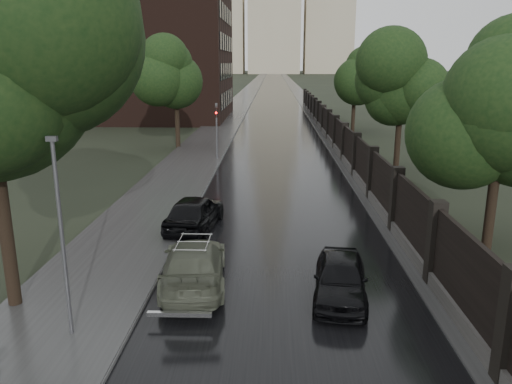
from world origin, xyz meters
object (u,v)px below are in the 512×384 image
Objects in this scene: tree_right_c at (355,81)px; traffic_light at (217,126)px; tree_right_b at (401,92)px; volga_sedan at (194,264)px; lamp_post at (62,238)px; car_right_near at (340,278)px; tree_left_far at (176,82)px; tree_right_a at (502,115)px; hatchback_left at (195,212)px.

traffic_light is (-11.80, -15.01, -2.55)m from tree_right_c.
tree_right_b reaches higher than traffic_light.
volga_sedan is (1.50, -20.27, -1.72)m from traffic_light.
car_right_near is at bearing 19.26° from lamp_post.
tree_right_b is (15.50, -8.00, -0.29)m from tree_left_far.
tree_right_a is at bearing -167.88° from volga_sedan.
hatchback_left is at bearing -77.55° from tree_left_far.
tree_right_a is at bearing -90.00° from tree_right_c.
lamp_post is (-12.90, -6.50, -2.28)m from tree_right_a.
tree_left_far is at bearing 152.70° from tree_right_b.
tree_left_far is 1.57× the size of volga_sedan.
tree_right_a is 1.87× the size of car_right_near.
tree_right_c is at bearing 71.48° from lamp_post.
tree_right_b is at bearing 57.82° from lamp_post.
tree_right_b reaches higher than car_right_near.
tree_right_c is at bearing -102.58° from hatchback_left.
traffic_light is at bearing 165.76° from tree_right_b.
volga_sedan is (-10.30, -35.28, -4.27)m from tree_right_c.
tree_right_c reaches higher than volga_sedan.
hatchback_left is 8.03m from car_right_near.
tree_left_far reaches higher than tree_right_a.
tree_left_far is 1.05× the size of tree_right_c.
tree_right_c is 19.26m from traffic_light.
tree_right_c reaches higher than traffic_light.
volga_sedan is at bearing 106.29° from hatchback_left.
lamp_post reaches higher than traffic_light.
car_right_near is (-5.90, -18.05, -4.31)m from tree_right_b.
tree_left_far reaches higher than traffic_light.
tree_right_c is 1.87× the size of car_right_near.
hatchback_left is (1.80, 8.57, -1.94)m from lamp_post.
tree_left_far is at bearing 125.17° from tree_right_a.
tree_right_a reaches higher than traffic_light.
car_right_near is at bearing 138.11° from hatchback_left.
tree_right_a reaches higher than lamp_post.
lamp_post is 1.28× the size of traffic_light.
lamp_post is 1.09× the size of volga_sedan.
volga_sedan is at bearing -85.76° from traffic_light.
tree_right_b is at bearing -90.00° from tree_right_c.
tree_right_c is at bearing 32.83° from tree_left_far.
tree_right_c is 1.64× the size of hatchback_left.
car_right_near is (7.00, 2.45, -2.03)m from lamp_post.
tree_right_c is at bearing 51.82° from traffic_light.
tree_right_a is at bearing -55.23° from traffic_light.
tree_left_far is at bearing 126.47° from traffic_light.
lamp_post is at bearing -153.26° from tree_right_a.
hatchback_left is (0.70, -14.93, -1.67)m from traffic_light.
lamp_post is at bearing -92.68° from traffic_light.
tree_left_far is 6.84m from traffic_light.
volga_sedan is at bearing 177.07° from car_right_near.
tree_right_b is 24.33m from lamp_post.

